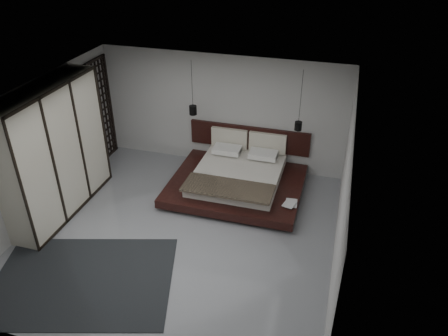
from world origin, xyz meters
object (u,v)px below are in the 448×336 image
(lattice_screen, at_px, (102,111))
(wardrobe, at_px, (54,152))
(pendant_left, at_px, (193,110))
(rug, at_px, (83,280))
(bed, at_px, (238,177))
(pendant_right, at_px, (298,126))

(lattice_screen, relative_size, wardrobe, 0.92)
(lattice_screen, distance_m, pendant_left, 2.46)
(rug, bearing_deg, bed, 62.67)
(lattice_screen, bearing_deg, rug, -66.67)
(lattice_screen, xyz_separation_m, pendant_right, (4.86, -0.07, 0.25))
(bed, bearing_deg, pendant_right, 21.65)
(pendant_right, bearing_deg, lattice_screen, 179.21)
(rug, bearing_deg, lattice_screen, 113.33)
(bed, distance_m, wardrobe, 3.99)
(lattice_screen, xyz_separation_m, bed, (3.65, -0.55, -1.00))
(bed, relative_size, rug, 0.96)
(lattice_screen, distance_m, wardrobe, 2.34)
(pendant_left, bearing_deg, bed, -21.65)
(lattice_screen, xyz_separation_m, wardrobe, (0.25, -2.32, 0.08))
(pendant_right, distance_m, rug, 5.34)
(lattice_screen, relative_size, pendant_right, 1.92)
(bed, height_order, wardrobe, wardrobe)
(pendant_left, bearing_deg, lattice_screen, 178.42)
(pendant_right, bearing_deg, bed, -158.35)
(wardrobe, bearing_deg, lattice_screen, 96.18)
(lattice_screen, bearing_deg, bed, -8.55)
(rug, bearing_deg, wardrobe, 130.10)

